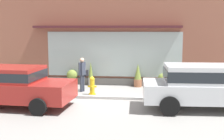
{
  "coord_description": "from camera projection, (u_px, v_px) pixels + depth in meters",
  "views": [
    {
      "loc": [
        2.24,
        -12.44,
        2.91
      ],
      "look_at": [
        0.51,
        1.2,
        1.03
      ],
      "focal_mm": 48.59,
      "sensor_mm": 36.0,
      "label": 1
    }
  ],
  "objects": [
    {
      "name": "parked_car_red",
      "position": [
        11.0,
        84.0,
        11.28
      ],
      "size": [
        4.47,
        2.26,
        1.51
      ],
      "rotation": [
        0.0,
        0.0,
        -0.04
      ],
      "color": "maroon",
      "rests_on": "ground_plane"
    },
    {
      "name": "fire_hydrant",
      "position": [
        92.0,
        86.0,
        13.38
      ],
      "size": [
        0.39,
        0.35,
        0.81
      ],
      "color": "gold",
      "rests_on": "ground_plane"
    },
    {
      "name": "ground_plane",
      "position": [
        97.0,
        97.0,
        12.9
      ],
      "size": [
        60.0,
        60.0,
        0.0
      ],
      "primitive_type": "plane",
      "color": "gray"
    },
    {
      "name": "potted_plant_near_hydrant",
      "position": [
        198.0,
        79.0,
        14.73
      ],
      "size": [
        0.27,
        0.27,
        1.05
      ],
      "color": "#4C4C51",
      "rests_on": "ground_plane"
    },
    {
      "name": "potted_plant_window_right",
      "position": [
        12.0,
        77.0,
        15.91
      ],
      "size": [
        0.56,
        0.56,
        0.78
      ],
      "color": "#33473D",
      "rests_on": "ground_plane"
    },
    {
      "name": "parked_car_silver",
      "position": [
        204.0,
        84.0,
        10.88
      ],
      "size": [
        4.6,
        2.26,
        1.62
      ],
      "rotation": [
        0.0,
        0.0,
        0.05
      ],
      "color": "silver",
      "rests_on": "ground_plane"
    },
    {
      "name": "potted_plant_by_entrance",
      "position": [
        162.0,
        80.0,
        15.0
      ],
      "size": [
        0.42,
        0.42,
        0.71
      ],
      "color": "#4C4C51",
      "rests_on": "ground_plane"
    },
    {
      "name": "curb_strip",
      "position": [
        96.0,
        97.0,
        12.7
      ],
      "size": [
        14.0,
        0.24,
        0.12
      ],
      "primitive_type": "cube",
      "color": "#B2B2AD",
      "rests_on": "ground_plane"
    },
    {
      "name": "potted_plant_trailing_edge",
      "position": [
        138.0,
        76.0,
        15.23
      ],
      "size": [
        0.4,
        0.4,
        1.16
      ],
      "color": "#9E6042",
      "rests_on": "ground_plane"
    },
    {
      "name": "storefront",
      "position": [
        107.0,
        39.0,
        15.71
      ],
      "size": [
        14.0,
        0.81,
        4.86
      ],
      "color": "#935642",
      "rests_on": "ground_plane"
    },
    {
      "name": "potted_plant_low_front",
      "position": [
        91.0,
        74.0,
        15.62
      ],
      "size": [
        0.26,
        0.26,
        1.23
      ],
      "color": "#B7B2A3",
      "rests_on": "ground_plane"
    },
    {
      "name": "pedestrian_with_handbag",
      "position": [
        82.0,
        72.0,
        14.02
      ],
      "size": [
        0.38,
        0.61,
        1.58
      ],
      "rotation": [
        0.0,
        0.0,
        1.17
      ],
      "color": "#333847",
      "rests_on": "ground_plane"
    },
    {
      "name": "potted_plant_window_center",
      "position": [
        72.0,
        77.0,
        15.75
      ],
      "size": [
        0.54,
        0.54,
        0.8
      ],
      "color": "#33473D",
      "rests_on": "ground_plane"
    }
  ]
}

